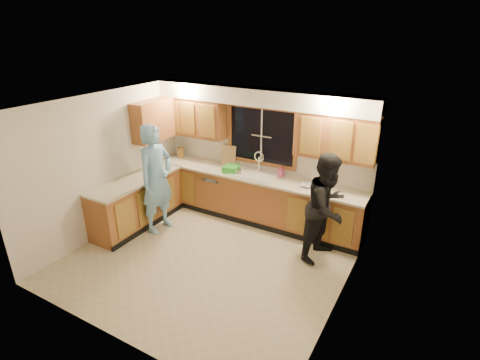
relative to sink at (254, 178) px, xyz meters
name	(u,v)px	position (x,y,z in m)	size (l,w,h in m)	color
floor	(207,260)	(0.00, -1.60, -0.86)	(4.20, 4.20, 0.00)	beige
ceiling	(201,106)	(0.00, -1.60, 1.64)	(4.20, 4.20, 0.00)	silver
wall_back	(262,154)	(0.00, 0.30, 0.39)	(4.20, 4.20, 0.00)	silver
wall_left	(105,165)	(-2.10, -1.60, 0.39)	(3.80, 3.80, 0.00)	silver
wall_right	(345,224)	(2.10, -1.60, 0.39)	(3.80, 3.80, 0.00)	silver
base_cabinets_back	(254,198)	(0.00, 0.00, -0.42)	(4.20, 0.60, 0.88)	#97582B
base_cabinets_left	(137,203)	(-1.80, -1.25, -0.42)	(0.60, 1.90, 0.88)	#97582B
countertop_back	(254,176)	(0.00, -0.02, 0.04)	(4.20, 0.63, 0.04)	beige
countertop_left	(135,180)	(-1.79, -1.25, 0.04)	(0.63, 1.90, 0.04)	beige
upper_cabinets_left	(194,117)	(-1.43, 0.13, 0.96)	(1.35, 0.33, 0.75)	#97582B
upper_cabinets_right	(336,137)	(1.43, 0.13, 0.96)	(1.35, 0.33, 0.75)	#97582B
upper_cabinets_return	(153,120)	(-1.94, -0.48, 0.96)	(0.33, 0.90, 0.75)	#97582B
soffit	(258,97)	(0.00, 0.12, 1.49)	(4.20, 0.35, 0.30)	white
window_frame	(262,136)	(0.00, 0.29, 0.74)	(1.44, 0.03, 1.14)	black
sink	(254,178)	(0.00, 0.00, 0.00)	(0.86, 0.52, 0.57)	silver
dishwasher	(216,191)	(-0.85, -0.01, -0.45)	(0.60, 0.56, 0.82)	white
stove	(114,215)	(-1.80, -1.82, -0.41)	(0.58, 0.75, 0.90)	white
man	(157,179)	(-1.33, -1.19, 0.13)	(0.72, 0.47, 1.98)	#76B0DF
woman	(327,208)	(1.58, -0.57, 0.02)	(0.86, 0.67, 1.76)	black
knife_block	(181,153)	(-1.79, 0.10, 0.17)	(0.12, 0.10, 0.22)	olive
cutting_board	(228,155)	(-0.69, 0.22, 0.26)	(0.30, 0.02, 0.40)	tan
dish_crate	(231,169)	(-0.44, -0.10, 0.12)	(0.28, 0.26, 0.13)	green
soap_bottle	(281,171)	(0.46, 0.18, 0.16)	(0.09, 0.10, 0.21)	#D65189
bowl	(307,185)	(1.05, -0.04, 0.08)	(0.21, 0.21, 0.05)	silver
can_left	(236,171)	(-0.31, -0.14, 0.11)	(0.07, 0.07, 0.12)	#B3A989
can_right	(240,172)	(-0.23, -0.15, 0.11)	(0.06, 0.06, 0.11)	#B3A989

